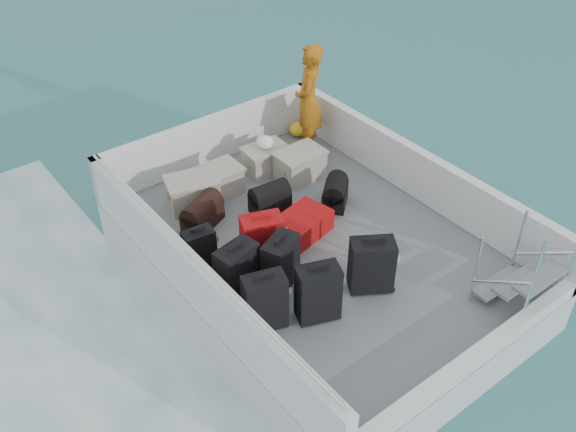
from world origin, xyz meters
The scene contains 22 objects.
ground centered at (0.00, 0.00, 0.00)m, with size 160.00×160.00×0.00m, color #1B5D5E.
ferry_hull centered at (0.00, 0.00, 0.30)m, with size 3.60×5.00×0.60m, color silver.
deck centered at (0.00, 0.00, 0.61)m, with size 3.30×4.70×0.02m, color slate.
deck_fittings centered at (0.35, -0.32, 0.99)m, with size 3.60×5.00×0.90m.
suitcase_0 centered at (-1.32, -0.72, 0.97)m, with size 0.45×0.25×0.69m, color black.
suitcase_1 centered at (-1.29, -0.16, 0.97)m, with size 0.47×0.27×0.70m, color black.
suitcase_2 centered at (-1.36, 0.52, 0.88)m, with size 0.36×0.22×0.52m, color black.
suitcase_3 centered at (-0.80, -0.96, 0.97)m, with size 0.46×0.27×0.70m, color black.
suitcase_4 centered at (-0.81, -0.33, 0.95)m, with size 0.45×0.27×0.67m, color black.
suitcase_5 centered at (-0.74, 0.13, 0.95)m, with size 0.48×0.29×0.66m, color #A40C0F.
suitcase_6 centered at (-0.03, -0.98, 0.96)m, with size 0.49×0.29×0.67m, color black.
suitcase_8 centered at (-0.04, 0.26, 0.76)m, with size 0.48×0.73×0.29m, color #A40C0F.
duffel_0 centered at (-0.93, 1.17, 0.78)m, with size 0.57×0.30×0.32m, color black, non-canonical shape.
duffel_1 centered at (-0.06, 0.90, 0.78)m, with size 0.50×0.30×0.32m, color black, non-canonical shape.
duffel_2 centered at (0.70, 0.47, 0.78)m, with size 0.46×0.30×0.32m, color black, non-canonical shape.
crate_0 centered at (-0.79, 1.62, 0.82)m, with size 0.65×0.45×0.39m, color #ACA396.
crate_1 centered at (-0.39, 1.65, 0.80)m, with size 0.61×0.42×0.37m, color #ACA396.
crate_2 centered at (0.46, 1.71, 0.80)m, with size 0.58×0.40×0.35m, color #ACA396.
crate_3 centered at (0.75, 1.28, 0.81)m, with size 0.64×0.44×0.39m, color #ACA396.
yellow_bag centered at (1.45, 2.20, 0.73)m, with size 0.28×0.26×0.22m, color gold.
white_bag centered at (0.46, 1.71, 1.06)m, with size 0.24×0.24×0.18m, color white.
passenger centered at (1.30, 1.78, 1.45)m, with size 0.61×0.40×1.66m, color orange.
Camera 1 is at (-4.03, -4.61, 5.77)m, focal length 40.00 mm.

